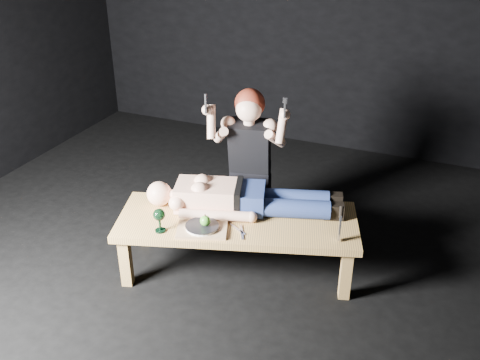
{
  "coord_description": "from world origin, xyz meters",
  "views": [
    {
      "loc": [
        1.67,
        -3.21,
        2.56
      ],
      "look_at": [
        0.34,
        -0.03,
        0.75
      ],
      "focal_mm": 40.43,
      "sensor_mm": 36.0,
      "label": 1
    }
  ],
  "objects_px": {
    "table": "(237,244)",
    "carving_knife": "(340,224)",
    "goblet": "(160,220)",
    "kneeling_woman": "(251,158)",
    "lying_man": "(246,195)",
    "serving_tray": "(202,229)"
  },
  "relations": [
    {
      "from": "table",
      "to": "kneeling_woman",
      "type": "distance_m",
      "value": 0.75
    },
    {
      "from": "table",
      "to": "kneeling_woman",
      "type": "bearing_deg",
      "value": 85.01
    },
    {
      "from": "table",
      "to": "goblet",
      "type": "bearing_deg",
      "value": -157.83
    },
    {
      "from": "goblet",
      "to": "carving_knife",
      "type": "height_order",
      "value": "carving_knife"
    },
    {
      "from": "goblet",
      "to": "kneeling_woman",
      "type": "bearing_deg",
      "value": 72.23
    },
    {
      "from": "kneeling_woman",
      "to": "goblet",
      "type": "distance_m",
      "value": 1.02
    },
    {
      "from": "lying_man",
      "to": "serving_tray",
      "type": "xyz_separation_m",
      "value": [
        -0.18,
        -0.39,
        -0.11
      ]
    },
    {
      "from": "kneeling_woman",
      "to": "carving_knife",
      "type": "height_order",
      "value": "kneeling_woman"
    },
    {
      "from": "table",
      "to": "carving_knife",
      "type": "xyz_separation_m",
      "value": [
        0.76,
        0.0,
        0.37
      ]
    },
    {
      "from": "goblet",
      "to": "carving_knife",
      "type": "bearing_deg",
      "value": 16.98
    },
    {
      "from": "lying_man",
      "to": "kneeling_woman",
      "type": "distance_m",
      "value": 0.47
    },
    {
      "from": "kneeling_woman",
      "to": "carving_knife",
      "type": "distance_m",
      "value": 1.08
    },
    {
      "from": "serving_tray",
      "to": "carving_knife",
      "type": "bearing_deg",
      "value": 14.47
    },
    {
      "from": "serving_tray",
      "to": "goblet",
      "type": "bearing_deg",
      "value": -154.85
    },
    {
      "from": "lying_man",
      "to": "carving_knife",
      "type": "height_order",
      "value": "carving_knife"
    },
    {
      "from": "serving_tray",
      "to": "goblet",
      "type": "xyz_separation_m",
      "value": [
        -0.27,
        -0.13,
        0.08
      ]
    },
    {
      "from": "carving_knife",
      "to": "table",
      "type": "bearing_deg",
      "value": 162.79
    },
    {
      "from": "table",
      "to": "carving_knife",
      "type": "height_order",
      "value": "carving_knife"
    },
    {
      "from": "table",
      "to": "lying_man",
      "type": "xyz_separation_m",
      "value": [
        0.0,
        0.16,
        0.35
      ]
    },
    {
      "from": "lying_man",
      "to": "goblet",
      "type": "bearing_deg",
      "value": -147.95
    },
    {
      "from": "serving_tray",
      "to": "carving_knife",
      "type": "distance_m",
      "value": 0.97
    },
    {
      "from": "lying_man",
      "to": "goblet",
      "type": "relative_size",
      "value": 9.06
    }
  ]
}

